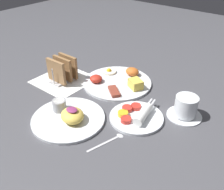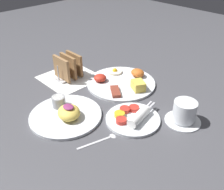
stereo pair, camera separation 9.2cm
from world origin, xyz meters
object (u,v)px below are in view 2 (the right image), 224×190
at_px(plate_foreground, 66,113).
at_px(toast_rack, 69,67).
at_px(plate_breakfast, 122,82).
at_px(plate_condiments, 133,118).
at_px(coffee_cup, 184,113).

bearing_deg(plate_foreground, toast_rack, 141.23).
xyz_separation_m(plate_breakfast, plate_foreground, (0.02, -0.30, 0.00)).
bearing_deg(plate_condiments, coffee_cup, 43.68).
relative_size(plate_foreground, coffee_cup, 2.06).
bearing_deg(plate_breakfast, coffee_cup, -6.36).
bearing_deg(plate_breakfast, plate_foreground, -86.37).
distance_m(plate_breakfast, coffee_cup, 0.32).
relative_size(plate_breakfast, plate_foreground, 1.15).
bearing_deg(plate_breakfast, plate_condiments, -37.71).
bearing_deg(plate_breakfast, toast_rack, -147.78).
xyz_separation_m(plate_condiments, toast_rack, (-0.39, 0.03, 0.04)).
xyz_separation_m(plate_foreground, toast_rack, (-0.22, 0.17, 0.04)).
distance_m(plate_condiments, plate_foreground, 0.23).
height_order(plate_condiments, coffee_cup, coffee_cup).
bearing_deg(plate_foreground, coffee_cup, 41.73).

